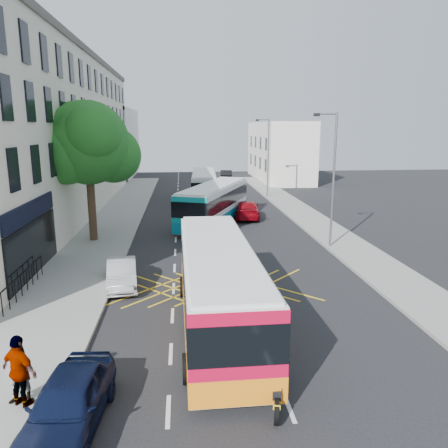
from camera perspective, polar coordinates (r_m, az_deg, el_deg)
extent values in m
plane|color=black|center=(15.34, 5.56, -15.95)|extent=(120.00, 120.00, 0.00)
cube|color=gray|center=(29.69, -16.61, -2.08)|extent=(5.00, 70.00, 0.15)
cube|color=gray|center=(30.87, 13.96, -1.38)|extent=(3.00, 70.00, 0.15)
cube|color=beige|center=(39.37, -22.59, 10.43)|extent=(8.00, 45.00, 13.00)
cube|color=#59544C|center=(39.81, -23.45, 20.16)|extent=(8.30, 45.00, 0.50)
cube|color=black|center=(22.75, -24.00, 1.57)|extent=(0.12, 7.00, 0.90)
cube|color=black|center=(23.13, -23.60, -2.81)|extent=(0.12, 7.00, 2.60)
cube|color=silver|center=(69.18, -15.17, 10.20)|extent=(8.00, 20.00, 10.00)
cube|color=silver|center=(62.82, 7.17, 9.43)|extent=(6.00, 18.00, 8.00)
cylinder|color=#382619|center=(29.22, -16.89, 2.24)|extent=(0.50, 0.50, 4.40)
sphere|color=#1A5B1B|center=(28.82, -17.39, 10.08)|extent=(5.20, 5.20, 5.20)
sphere|color=#1A5B1B|center=(29.40, -14.28, 8.74)|extent=(3.60, 3.60, 3.60)
sphere|color=#1A5B1B|center=(28.53, -19.94, 8.68)|extent=(3.80, 3.80, 3.80)
sphere|color=#1A5B1B|center=(27.41, -16.78, 11.28)|extent=(3.40, 3.40, 3.40)
sphere|color=#1A5B1B|center=(30.04, -18.62, 11.99)|extent=(3.20, 3.20, 3.20)
cylinder|color=slate|center=(26.96, 14.10, 5.45)|extent=(0.14, 0.14, 8.00)
cylinder|color=slate|center=(26.59, 13.30, 13.82)|extent=(1.20, 0.10, 0.10)
cube|color=black|center=(26.41, 12.03, 13.79)|extent=(0.35, 0.15, 0.18)
cylinder|color=slate|center=(46.21, 5.79, 8.56)|extent=(0.14, 0.14, 8.00)
cylinder|color=slate|center=(46.00, 5.14, 13.42)|extent=(1.20, 0.10, 0.10)
cube|color=black|center=(45.89, 4.38, 13.37)|extent=(0.35, 0.15, 0.18)
cube|color=silver|center=(16.26, -0.81, -7.72)|extent=(2.63, 11.00, 2.64)
cube|color=silver|center=(15.84, -0.83, -3.06)|extent=(2.42, 10.78, 0.12)
cube|color=black|center=(16.14, -0.82, -6.48)|extent=(2.69, 11.07, 1.10)
cube|color=orange|center=(16.60, -0.80, -10.71)|extent=(2.68, 11.05, 0.75)
cube|color=red|center=(11.32, 1.93, -17.15)|extent=(2.54, 0.13, 2.49)
cube|color=#FF0C0C|center=(11.59, -3.30, -20.42)|extent=(0.25, 0.06, 0.25)
cube|color=#FF0C0C|center=(11.84, 6.99, -19.74)|extent=(0.25, 0.06, 0.25)
cylinder|color=black|center=(19.43, -5.35, -8.17)|extent=(0.29, 0.90, 0.90)
cylinder|color=black|center=(19.61, 2.03, -7.92)|extent=(0.29, 0.90, 0.90)
cylinder|color=black|center=(13.39, -4.82, -18.31)|extent=(0.29, 0.90, 0.90)
cylinder|color=black|center=(13.65, 6.23, -17.68)|extent=(0.29, 0.90, 0.90)
cube|color=silver|center=(33.50, -1.28, 2.80)|extent=(6.29, 10.88, 2.59)
cube|color=silver|center=(33.30, -1.30, 5.08)|extent=(6.03, 10.61, 0.12)
cube|color=black|center=(33.44, -1.29, 3.42)|extent=(6.37, 10.96, 1.07)
cube|color=#0B6C8C|center=(33.66, -1.28, 1.28)|extent=(6.36, 10.95, 0.73)
cube|color=#0B8B8C|center=(28.54, -4.55, 1.10)|extent=(2.34, 1.02, 2.44)
cube|color=#FF0C0C|center=(29.03, -6.32, -0.13)|extent=(0.25, 0.15, 0.25)
cube|color=#FF0C0C|center=(28.34, -2.70, -0.37)|extent=(0.25, 0.15, 0.25)
cylinder|color=black|center=(36.83, -1.70, 1.79)|extent=(0.58, 0.92, 0.88)
cylinder|color=black|center=(36.15, 1.98, 1.59)|extent=(0.58, 0.92, 0.88)
cylinder|color=black|center=(30.80, -5.49, -0.39)|extent=(0.58, 0.92, 0.88)
cylinder|color=black|center=(30.00, -1.15, -0.69)|extent=(0.58, 0.92, 0.88)
cube|color=silver|center=(44.72, -2.60, 5.13)|extent=(2.84, 10.27, 2.45)
cube|color=silver|center=(44.57, -2.61, 6.75)|extent=(2.64, 10.05, 0.11)
cube|color=black|center=(44.67, -2.60, 5.57)|extent=(2.90, 10.33, 1.02)
cube|color=#0B688D|center=(44.84, -2.59, 4.05)|extent=(2.89, 10.32, 0.69)
cube|color=white|center=(39.71, -2.60, 4.23)|extent=(2.35, 0.22, 2.31)
cube|color=#FF0C0C|center=(39.81, -3.89, 3.29)|extent=(0.25, 0.07, 0.25)
cube|color=#FF0C0C|center=(39.81, -1.28, 3.31)|extent=(0.25, 0.07, 0.25)
cylinder|color=black|center=(47.63, -3.98, 4.19)|extent=(0.30, 0.84, 0.83)
cylinder|color=black|center=(47.63, -1.19, 4.22)|extent=(0.30, 0.84, 0.83)
cylinder|color=black|center=(41.52, -4.18, 2.96)|extent=(0.30, 0.84, 0.83)
cylinder|color=black|center=(41.52, -0.99, 2.99)|extent=(0.30, 0.84, 0.83)
cylinder|color=black|center=(11.98, 6.89, -23.16)|extent=(0.27, 0.67, 0.66)
cylinder|color=black|center=(13.27, 6.97, -19.28)|extent=(0.27, 0.67, 0.66)
cube|color=black|center=(12.45, 6.97, -19.94)|extent=(0.50, 1.25, 0.23)
cube|color=black|center=(12.57, 7.01, -18.60)|extent=(0.38, 0.51, 0.21)
cube|color=black|center=(12.16, 6.98, -20.06)|extent=(0.38, 0.56, 0.10)
cylinder|color=slate|center=(13.02, 7.02, -17.94)|extent=(0.16, 0.45, 0.86)
cylinder|color=slate|center=(12.71, 7.05, -16.89)|extent=(0.61, 0.18, 0.04)
cube|color=gold|center=(11.70, 6.91, -22.71)|extent=(0.18, 0.06, 0.13)
imported|color=black|center=(12.19, 7.02, -18.47)|extent=(0.72, 0.56, 1.77)
sphere|color=#99999E|center=(11.82, 7.12, -15.32)|extent=(0.31, 0.31, 0.31)
imported|color=black|center=(12.15, -19.68, -21.19)|extent=(1.99, 4.24, 1.40)
imported|color=#9DA0A4|center=(21.03, -13.21, -6.33)|extent=(1.78, 3.90, 1.24)
imported|color=#9E0612|center=(35.81, 3.02, 1.91)|extent=(2.53, 5.08, 1.42)
imported|color=#3D3F44|center=(54.37, -2.59, 5.46)|extent=(2.63, 4.66, 1.23)
imported|color=#AFB1B7|center=(53.36, 0.11, 5.48)|extent=(2.18, 4.53, 1.49)
imported|color=black|center=(61.19, 0.26, 6.38)|extent=(1.91, 4.62, 1.49)
imported|color=gray|center=(13.16, -24.96, -17.47)|extent=(0.85, 0.69, 1.65)
imported|color=gray|center=(13.02, -25.14, -17.01)|extent=(1.24, 1.00, 1.97)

